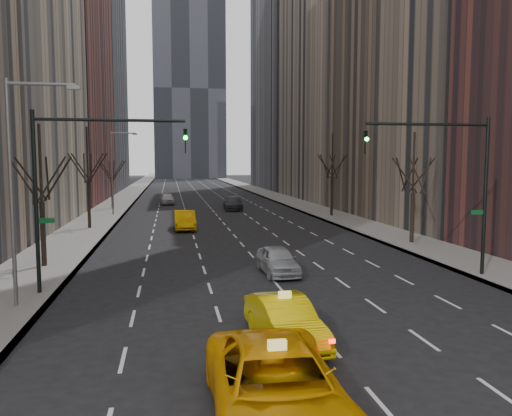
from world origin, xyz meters
name	(u,v)px	position (x,y,z in m)	size (l,w,h in m)	color
ground	(382,406)	(0.00, 0.00, 0.00)	(400.00, 400.00, 0.00)	black
sidewalk_left	(124,198)	(-12.25, 70.00, 0.07)	(4.50, 320.00, 0.15)	slate
sidewalk_right	(276,196)	(12.25, 70.00, 0.07)	(4.50, 320.00, 0.15)	slate
bld_left_far	(51,48)	(-21.50, 66.00, 22.00)	(14.00, 28.00, 44.00)	brown
bld_left_deep	(84,41)	(-21.50, 96.00, 30.00)	(14.00, 30.00, 60.00)	#5E5E62
bld_right_far	(343,36)	(21.50, 64.00, 25.00)	(14.00, 28.00, 50.00)	tan
bld_right_deep	(294,53)	(21.50, 95.00, 29.00)	(14.00, 30.00, 58.00)	#5E5E62
tower_far	(188,5)	(2.00, 170.00, 60.00)	(24.00, 24.00, 120.00)	black
tree_lw_b	(42,202)	(-12.00, 18.00, 3.72)	(3.36, 3.50, 7.82)	black
tree_lw_c	(88,183)	(-12.00, 34.00, 4.04)	(3.36, 3.50, 8.74)	black
tree_lw_d	(112,181)	(-12.00, 52.00, 3.56)	(3.36, 3.50, 7.36)	black
tree_rw_b	(413,193)	(12.00, 22.00, 3.72)	(3.36, 3.50, 7.82)	black
tree_rw_c	(332,179)	(12.00, 40.00, 4.04)	(3.36, 3.50, 8.74)	black
traffic_mast_left	(75,172)	(-9.11, 12.00, 5.49)	(6.69, 0.39, 8.00)	black
traffic_mast_right	(456,170)	(9.11, 12.00, 5.49)	(6.69, 0.39, 8.00)	black
streetlight_near	(20,170)	(-10.84, 10.00, 5.62)	(2.83, 0.22, 9.00)	slate
streetlight_far	(115,164)	(-10.84, 45.00, 5.62)	(2.83, 0.22, 9.00)	slate
taxi_suv	(277,388)	(-2.74, -0.49, 0.89)	(2.95, 6.41, 1.78)	#F0A005
taxi_sedan	(285,320)	(-1.38, 4.56, 0.75)	(1.59, 4.55, 1.50)	#E0BE04
silver_sedan_ahead	(278,260)	(0.53, 14.42, 0.73)	(1.73, 4.29, 1.46)	#999BA0
far_taxi	(185,220)	(-3.80, 32.55, 0.83)	(1.75, 5.03, 1.66)	#EAA204
far_suv_grey	(233,203)	(2.54, 49.47, 0.80)	(2.24, 5.51, 1.60)	#2D2C31
far_car_white	(167,199)	(-5.46, 58.68, 0.78)	(1.84, 4.56, 1.55)	silver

